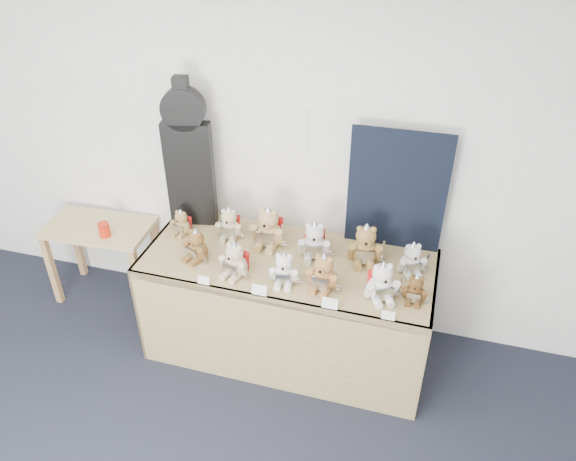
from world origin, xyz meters
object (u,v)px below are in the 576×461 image
(teddy_back_left, at_px, (229,225))
(teddy_back_end, at_px, (412,260))
(teddy_back_centre_right, at_px, (314,242))
(teddy_back_far_left, at_px, (182,223))
(teddy_back_right, at_px, (365,246))
(teddy_front_far_left, at_px, (196,246))
(display_table, at_px, (285,287))
(teddy_front_right, at_px, (323,274))
(teddy_front_far_right, at_px, (382,283))
(teddy_back_centre_left, at_px, (268,229))
(guitar_case, at_px, (188,156))
(teddy_front_left, at_px, (235,261))
(teddy_front_centre, at_px, (284,270))
(red_cup, at_px, (104,230))
(side_table, at_px, (100,238))
(teddy_front_end, at_px, (415,290))

(teddy_back_left, relative_size, teddy_back_end, 1.04)
(teddy_back_centre_right, relative_size, teddy_back_far_left, 1.43)
(teddy_back_right, bearing_deg, teddy_back_centre_right, 175.36)
(teddy_back_right, bearing_deg, teddy_front_far_left, -176.14)
(display_table, xyz_separation_m, teddy_front_right, (0.29, -0.14, 0.29))
(teddy_front_far_left, distance_m, teddy_front_right, 0.89)
(teddy_front_far_right, xyz_separation_m, teddy_back_far_left, (-1.49, 0.32, -0.03))
(teddy_front_right, distance_m, teddy_back_right, 0.41)
(teddy_front_far_right, relative_size, teddy_back_centre_right, 0.97)
(teddy_front_far_left, xyz_separation_m, teddy_back_centre_left, (0.42, 0.29, 0.03))
(teddy_back_left, bearing_deg, teddy_back_centre_left, -8.25)
(guitar_case, bearing_deg, teddy_front_left, -57.03)
(teddy_front_left, height_order, teddy_back_left, teddy_front_left)
(teddy_back_left, xyz_separation_m, teddy_back_centre_right, (0.63, -0.06, 0.02))
(teddy_front_right, relative_size, teddy_back_end, 1.12)
(teddy_front_left, bearing_deg, teddy_back_centre_left, 88.74)
(teddy_front_centre, bearing_deg, teddy_back_centre_right, 62.98)
(teddy_front_right, bearing_deg, teddy_back_centre_left, 150.24)
(red_cup, height_order, teddy_back_far_left, teddy_back_far_left)
(side_table, bearing_deg, teddy_front_far_right, -13.24)
(red_cup, distance_m, teddy_front_far_left, 0.93)
(red_cup, height_order, teddy_front_far_right, teddy_front_far_right)
(teddy_front_end, xyz_separation_m, teddy_back_centre_right, (-0.70, 0.28, 0.03))
(teddy_front_left, height_order, teddy_back_right, teddy_back_right)
(teddy_back_right, xyz_separation_m, teddy_back_end, (0.31, -0.04, -0.03))
(teddy_front_centre, bearing_deg, display_table, 97.50)
(teddy_back_centre_right, bearing_deg, teddy_front_far_right, -42.42)
(teddy_front_far_right, bearing_deg, teddy_front_centre, 158.60)
(teddy_front_end, bearing_deg, teddy_back_centre_right, 160.56)
(teddy_front_far_right, height_order, teddy_back_left, teddy_front_far_right)
(display_table, relative_size, teddy_front_centre, 7.73)
(guitar_case, bearing_deg, teddy_back_centre_right, -22.58)
(display_table, height_order, teddy_back_far_left, teddy_back_far_left)
(side_table, relative_size, red_cup, 7.45)
(teddy_front_right, relative_size, teddy_back_far_left, 1.35)
(teddy_front_centre, xyz_separation_m, teddy_front_right, (0.25, 0.02, 0.01))
(teddy_front_far_left, height_order, teddy_back_centre_left, teddy_back_centre_left)
(red_cup, bearing_deg, teddy_back_end, 0.03)
(teddy_front_centre, bearing_deg, teddy_back_centre_left, 112.80)
(display_table, bearing_deg, teddy_back_centre_left, 129.70)
(side_table, distance_m, teddy_front_far_right, 2.34)
(teddy_front_centre, height_order, teddy_back_centre_right, teddy_back_centre_right)
(teddy_back_centre_right, height_order, teddy_back_far_left, teddy_back_centre_right)
(teddy_front_far_right, distance_m, teddy_back_end, 0.34)
(teddy_front_far_right, relative_size, teddy_back_centre_left, 0.87)
(side_table, bearing_deg, display_table, -12.74)
(teddy_back_left, distance_m, teddy_back_end, 1.29)
(teddy_back_far_left, bearing_deg, teddy_front_far_right, -2.18)
(red_cup, relative_size, teddy_front_right, 0.40)
(teddy_back_centre_right, relative_size, teddy_back_right, 0.95)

